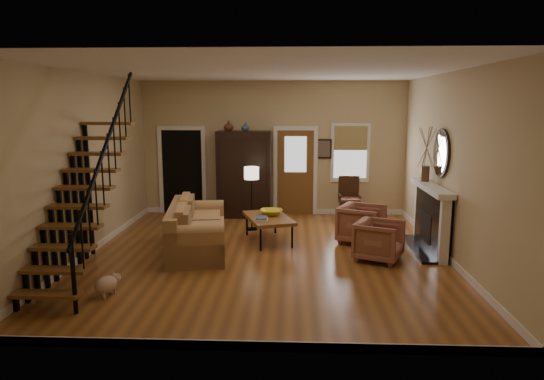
{
  "coord_description": "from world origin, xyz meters",
  "views": [
    {
      "loc": [
        0.49,
        -8.52,
        2.73
      ],
      "look_at": [
        0.1,
        0.4,
        1.15
      ],
      "focal_mm": 32.0,
      "sensor_mm": 36.0,
      "label": 1
    }
  ],
  "objects_px": {
    "coffee_table": "(268,229)",
    "armchair_right": "(362,224)",
    "side_chair": "(349,198)",
    "armoire": "(244,174)",
    "armchair_left": "(379,241)",
    "floor_lamp": "(252,199)",
    "sofa": "(197,228)"
  },
  "relations": [
    {
      "from": "armoire",
      "to": "coffee_table",
      "type": "relative_size",
      "value": 1.57
    },
    {
      "from": "floor_lamp",
      "to": "side_chair",
      "type": "bearing_deg",
      "value": 26.12
    },
    {
      "from": "coffee_table",
      "to": "armchair_right",
      "type": "height_order",
      "value": "armchair_right"
    },
    {
      "from": "floor_lamp",
      "to": "side_chair",
      "type": "height_order",
      "value": "floor_lamp"
    },
    {
      "from": "side_chair",
      "to": "armoire",
      "type": "bearing_deg",
      "value": 175.52
    },
    {
      "from": "armchair_right",
      "to": "armoire",
      "type": "bearing_deg",
      "value": 73.16
    },
    {
      "from": "coffee_table",
      "to": "side_chair",
      "type": "xyz_separation_m",
      "value": [
        1.84,
        2.02,
        0.25
      ]
    },
    {
      "from": "sofa",
      "to": "side_chair",
      "type": "bearing_deg",
      "value": 32.17
    },
    {
      "from": "coffee_table",
      "to": "armchair_right",
      "type": "distance_m",
      "value": 1.87
    },
    {
      "from": "armoire",
      "to": "floor_lamp",
      "type": "relative_size",
      "value": 1.5
    },
    {
      "from": "sofa",
      "to": "coffee_table",
      "type": "bearing_deg",
      "value": 19.33
    },
    {
      "from": "armoire",
      "to": "armchair_left",
      "type": "xyz_separation_m",
      "value": [
        2.72,
        -3.32,
        -0.69
      ]
    },
    {
      "from": "coffee_table",
      "to": "floor_lamp",
      "type": "xyz_separation_m",
      "value": [
        -0.41,
        0.91,
        0.44
      ]
    },
    {
      "from": "armoire",
      "to": "armchair_left",
      "type": "distance_m",
      "value": 4.35
    },
    {
      "from": "armchair_left",
      "to": "armchair_right",
      "type": "distance_m",
      "value": 1.11
    },
    {
      "from": "coffee_table",
      "to": "armchair_left",
      "type": "relative_size",
      "value": 1.71
    },
    {
      "from": "armchair_left",
      "to": "sofa",
      "type": "bearing_deg",
      "value": 107.38
    },
    {
      "from": "armchair_right",
      "to": "side_chair",
      "type": "distance_m",
      "value": 2.03
    },
    {
      "from": "armoire",
      "to": "side_chair",
      "type": "distance_m",
      "value": 2.61
    },
    {
      "from": "armoire",
      "to": "side_chair",
      "type": "bearing_deg",
      "value": -4.48
    },
    {
      "from": "armoire",
      "to": "coffee_table",
      "type": "bearing_deg",
      "value": -72.35
    },
    {
      "from": "side_chair",
      "to": "sofa",
      "type": "bearing_deg",
      "value": -139.36
    },
    {
      "from": "armoire",
      "to": "side_chair",
      "type": "height_order",
      "value": "armoire"
    },
    {
      "from": "armchair_left",
      "to": "side_chair",
      "type": "xyz_separation_m",
      "value": [
        -0.17,
        3.12,
        0.15
      ]
    },
    {
      "from": "armoire",
      "to": "coffee_table",
      "type": "height_order",
      "value": "armoire"
    },
    {
      "from": "armoire",
      "to": "armchair_left",
      "type": "height_order",
      "value": "armoire"
    },
    {
      "from": "armoire",
      "to": "sofa",
      "type": "bearing_deg",
      "value": -101.68
    },
    {
      "from": "armchair_left",
      "to": "side_chair",
      "type": "bearing_deg",
      "value": 27.71
    },
    {
      "from": "sofa",
      "to": "armchair_left",
      "type": "relative_size",
      "value": 2.98
    },
    {
      "from": "armoire",
      "to": "armchair_right",
      "type": "xyz_separation_m",
      "value": [
        2.57,
        -2.22,
        -0.67
      ]
    },
    {
      "from": "armchair_right",
      "to": "floor_lamp",
      "type": "xyz_separation_m",
      "value": [
        -2.28,
        0.92,
        0.32
      ]
    },
    {
      "from": "sofa",
      "to": "side_chair",
      "type": "xyz_separation_m",
      "value": [
        3.15,
        2.7,
        0.08
      ]
    }
  ]
}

